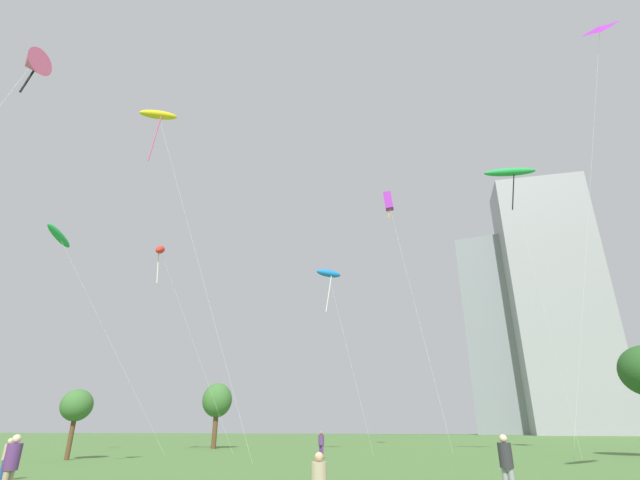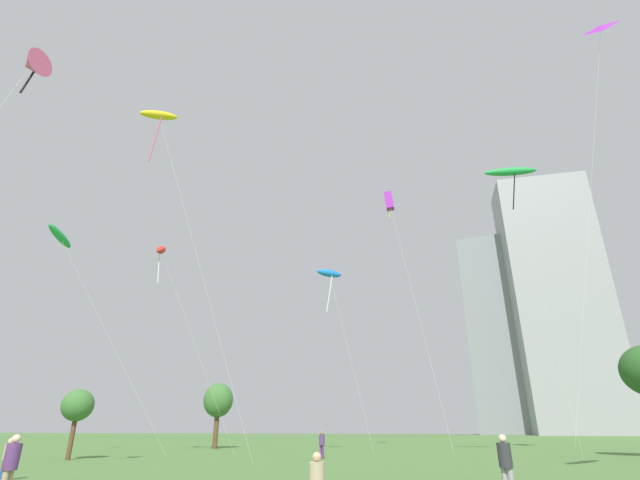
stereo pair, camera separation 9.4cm
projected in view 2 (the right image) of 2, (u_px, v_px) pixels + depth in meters
The scene contains 16 objects.
person_standing_1 at pixel (11, 464), 13.37m from camera, with size 0.42×0.42×1.87m.
person_standing_2 at pixel (8, 456), 19.22m from camera, with size 0.36×0.36×1.63m.
person_standing_4 at pixel (322, 443), 32.23m from camera, with size 0.40×0.40×1.78m.
person_standing_5 at pixel (506, 462), 14.27m from camera, with size 0.41×0.41×1.86m.
kite_flying_0 at pixel (32, 65), 23.41m from camera, with size 1.98×6.90×19.99m.
kite_flying_1 at pixel (389, 201), 51.69m from camera, with size 4.48×6.87×26.81m.
kite_flying_2 at pixel (60, 236), 40.13m from camera, with size 10.50×6.16×18.47m.
kite_flying_3 at pixel (161, 250), 41.49m from camera, with size 7.56×5.00×17.74m.
kite_flying_4 at pixel (159, 116), 37.30m from camera, with size 10.44×2.68×26.30m.
kite_flying_5 at pixel (329, 274), 43.29m from camera, with size 4.87×1.72×15.98m.
kite_flying_6 at pixel (601, 29), 38.23m from camera, with size 9.66×2.62×34.06m.
kite_flying_7 at pixel (510, 172), 39.32m from camera, with size 4.38×1.81×22.76m.
park_tree_0 at pixel (218, 401), 47.76m from camera, with size 3.03×3.03×6.33m.
park_tree_1 at pixel (78, 406), 31.97m from camera, with size 2.14×2.14×4.54m.
distant_highrise_0 at pixel (510, 333), 138.31m from camera, with size 22.35×21.38×56.57m, color gray.
distant_highrise_1 at pixel (558, 298), 127.77m from camera, with size 24.31×14.90×70.47m, color #939399.
Camera 2 is at (3.49, -11.95, 2.09)m, focal length 25.71 mm.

